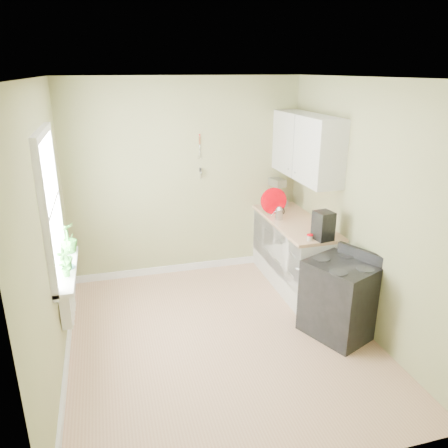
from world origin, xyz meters
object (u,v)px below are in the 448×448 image
object	(u,v)px
stand_mixer	(275,192)
coffee_maker	(323,226)
stove	(340,298)
kettle	(279,213)

from	to	relation	value
stand_mixer	coffee_maker	distance (m)	1.44
stove	stand_mixer	size ratio (longest dim) A/B	2.20
kettle	coffee_maker	distance (m)	0.82
kettle	coffee_maker	world-z (taller)	coffee_maker
stove	coffee_maker	distance (m)	0.84
stove	kettle	distance (m)	1.46
stove	coffee_maker	xyz separation A→B (m)	(0.03, 0.54, 0.64)
stand_mixer	kettle	world-z (taller)	stand_mixer
stove	kettle	bearing A→B (deg)	97.99
stand_mixer	coffee_maker	size ratio (longest dim) A/B	1.30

